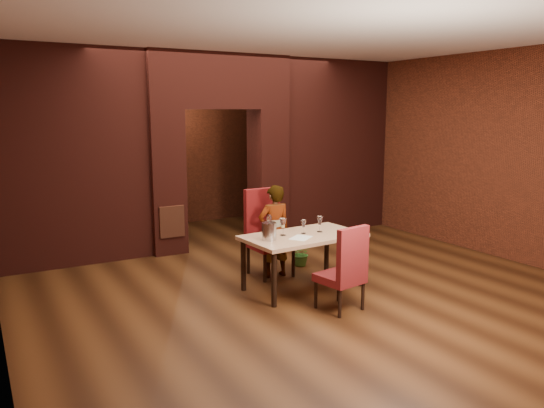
{
  "coord_description": "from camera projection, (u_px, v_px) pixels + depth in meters",
  "views": [
    {
      "loc": [
        -3.63,
        -6.18,
        2.28
      ],
      "look_at": [
        -0.11,
        0.0,
        1.02
      ],
      "focal_mm": 35.0,
      "sensor_mm": 36.0,
      "label": 1
    }
  ],
  "objects": [
    {
      "name": "chair_near",
      "position": [
        340.0,
        267.0,
        6.08
      ],
      "size": [
        0.53,
        0.53,
        1.0
      ],
      "primitive_type": "cube",
      "rotation": [
        0.0,
        0.0,
        3.31
      ],
      "color": "maroon",
      "rests_on": "ground"
    },
    {
      "name": "wall_back",
      "position": [
        178.0,
        145.0,
        10.59
      ],
      "size": [
        7.0,
        0.04,
        3.2
      ],
      "primitive_type": "cube",
      "color": "maroon",
      "rests_on": "ground"
    },
    {
      "name": "pillar_right",
      "position": [
        268.0,
        175.0,
        9.42
      ],
      "size": [
        0.55,
        0.55,
        2.3
      ],
      "primitive_type": "cube",
      "color": "maroon",
      "rests_on": "ground"
    },
    {
      "name": "chair_far",
      "position": [
        271.0,
        233.0,
        7.34
      ],
      "size": [
        0.57,
        0.57,
        1.2
      ],
      "primitive_type": "cube",
      "rotation": [
        0.0,
        0.0,
        0.04
      ],
      "color": "maroon",
      "rests_on": "ground"
    },
    {
      "name": "person_seated",
      "position": [
        274.0,
        231.0,
        7.29
      ],
      "size": [
        0.49,
        0.34,
        1.28
      ],
      "primitive_type": "imported",
      "rotation": [
        0.0,
        0.0,
        3.07
      ],
      "color": "silver",
      "rests_on": "ground"
    },
    {
      "name": "rear_door_frame",
      "position": [
        161.0,
        174.0,
        10.41
      ],
      "size": [
        1.02,
        0.04,
        2.22
      ],
      "primitive_type": "cube",
      "color": "black",
      "rests_on": "ground"
    },
    {
      "name": "wine_glass_a",
      "position": [
        283.0,
        227.0,
        6.71
      ],
      "size": [
        0.09,
        0.09,
        0.22
      ],
      "primitive_type": null,
      "color": "white",
      "rests_on": "dining_table"
    },
    {
      "name": "floor",
      "position": [
        279.0,
        275.0,
        7.45
      ],
      "size": [
        8.0,
        8.0,
        0.0
      ],
      "primitive_type": "plane",
      "color": "#422410",
      "rests_on": "ground"
    },
    {
      "name": "potted_plant",
      "position": [
        300.0,
        253.0,
        7.87
      ],
      "size": [
        0.47,
        0.46,
        0.39
      ],
      "primitive_type": "imported",
      "rotation": [
        0.0,
        0.0,
        0.68
      ],
      "color": "#376E28",
      "rests_on": "ground"
    },
    {
      "name": "wine_glass_c",
      "position": [
        320.0,
        224.0,
        6.91
      ],
      "size": [
        0.08,
        0.08,
        0.21
      ],
      "primitive_type": null,
      "color": "white",
      "rests_on": "dining_table"
    },
    {
      "name": "wine_glass_b",
      "position": [
        304.0,
        227.0,
        6.82
      ],
      "size": [
        0.07,
        0.07,
        0.18
      ],
      "primitive_type": null,
      "color": "white",
      "rests_on": "dining_table"
    },
    {
      "name": "dining_table",
      "position": [
        303.0,
        261.0,
        6.84
      ],
      "size": [
        1.58,
        0.96,
        0.71
      ],
      "primitive_type": "cube",
      "rotation": [
        0.0,
        0.0,
        0.07
      ],
      "color": "tan",
      "rests_on": "ground"
    },
    {
      "name": "pillar_left",
      "position": [
        165.0,
        182.0,
        8.5
      ],
      "size": [
        0.55,
        0.55,
        2.3
      ],
      "primitive_type": "cube",
      "color": "maroon",
      "rests_on": "ground"
    },
    {
      "name": "wine_bucket",
      "position": [
        269.0,
        231.0,
        6.48
      ],
      "size": [
        0.18,
        0.18,
        0.22
      ],
      "primitive_type": "cylinder",
      "color": "#AFAFB6",
      "rests_on": "dining_table"
    },
    {
      "name": "lintel",
      "position": [
        217.0,
        81.0,
        8.68
      ],
      "size": [
        2.45,
        0.55,
        0.9
      ],
      "primitive_type": "cube",
      "color": "maroon",
      "rests_on": "ground"
    },
    {
      "name": "wing_wall_right",
      "position": [
        333.0,
        147.0,
        10.04
      ],
      "size": [
        2.28,
        0.35,
        3.2
      ],
      "primitive_type": "cube",
      "color": "maroon",
      "rests_on": "ground"
    },
    {
      "name": "wing_wall_left",
      "position": [
        70.0,
        158.0,
        7.73
      ],
      "size": [
        2.28,
        0.35,
        3.2
      ],
      "primitive_type": "cube",
      "color": "maroon",
      "rests_on": "ground"
    },
    {
      "name": "ceiling",
      "position": [
        279.0,
        39.0,
        6.89
      ],
      "size": [
        7.0,
        8.0,
        0.04
      ],
      "primitive_type": "cube",
      "color": "silver",
      "rests_on": "ground"
    },
    {
      "name": "vent_panel",
      "position": [
        172.0,
        222.0,
        8.35
      ],
      "size": [
        0.4,
        0.03,
        0.5
      ],
      "primitive_type": "cube",
      "color": "#A44E2F",
      "rests_on": "ground"
    },
    {
      "name": "tasting_sheet",
      "position": [
        301.0,
        238.0,
        6.6
      ],
      "size": [
        0.36,
        0.34,
        0.0
      ],
      "primitive_type": "cube",
      "rotation": [
        0.0,
        0.0,
        0.59
      ],
      "color": "silver",
      "rests_on": "dining_table"
    },
    {
      "name": "rear_door",
      "position": [
        160.0,
        174.0,
        10.44
      ],
      "size": [
        0.9,
        0.08,
        2.1
      ],
      "primitive_type": "cube",
      "color": "black",
      "rests_on": "ground"
    },
    {
      "name": "wall_right",
      "position": [
        459.0,
        152.0,
        8.88
      ],
      "size": [
        0.04,
        8.0,
        3.2
      ],
      "primitive_type": "cube",
      "color": "maroon",
      "rests_on": "ground"
    },
    {
      "name": "water_bottle",
      "position": [
        269.0,
        225.0,
        6.73
      ],
      "size": [
        0.06,
        0.06,
        0.26
      ],
      "primitive_type": "cylinder",
      "color": "white",
      "rests_on": "dining_table"
    }
  ]
}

